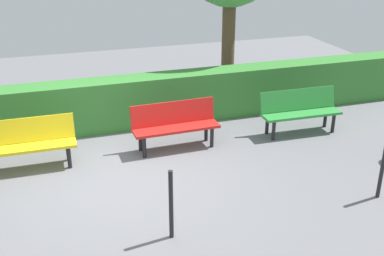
{
  "coord_description": "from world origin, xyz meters",
  "views": [
    {
      "loc": [
        0.97,
        6.94,
        3.84
      ],
      "look_at": [
        -1.4,
        -0.36,
        0.55
      ],
      "focal_mm": 44.28,
      "sensor_mm": 36.0,
      "label": 1
    }
  ],
  "objects": [
    {
      "name": "bench_green",
      "position": [
        -3.77,
        -0.74,
        0.48
      ],
      "size": [
        1.62,
        0.52,
        0.86
      ],
      "rotation": [
        0.0,
        0.0,
        -0.03
      ],
      "color": "#2D8C38",
      "rests_on": "ground_plane"
    },
    {
      "name": "hedge_row",
      "position": [
        -1.14,
        -2.09,
        0.52
      ],
      "size": [
        13.42,
        0.59,
        1.03
      ],
      "primitive_type": "cube",
      "color": "#387F33",
      "rests_on": "ground_plane"
    },
    {
      "name": "ground_plane",
      "position": [
        0.0,
        0.0,
        0.0
      ],
      "size": [
        17.42,
        17.42,
        0.0
      ],
      "primitive_type": "plane",
      "color": "slate"
    },
    {
      "name": "railing_post_mid",
      "position": [
        -0.39,
        1.86,
        0.5
      ],
      "size": [
        0.06,
        0.06,
        1.0
      ],
      "primitive_type": "cylinder",
      "color": "black",
      "rests_on": "ground_plane"
    },
    {
      "name": "bench_yellow",
      "position": [
        1.4,
        -0.81,
        0.48
      ],
      "size": [
        1.63,
        0.47,
        0.86
      ],
      "rotation": [
        0.0,
        0.0,
        -0.01
      ],
      "color": "yellow",
      "rests_on": "ground_plane"
    },
    {
      "name": "bench_red",
      "position": [
        -1.21,
        -0.81,
        0.48
      ],
      "size": [
        1.61,
        0.49,
        0.86
      ],
      "rotation": [
        0.0,
        0.0,
        0.03
      ],
      "color": "red",
      "rests_on": "ground_plane"
    },
    {
      "name": "railing_post_near",
      "position": [
        -3.67,
        1.86,
        0.5
      ],
      "size": [
        0.06,
        0.06,
        1.0
      ],
      "primitive_type": "cylinder",
      "color": "black",
      "rests_on": "ground_plane"
    }
  ]
}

